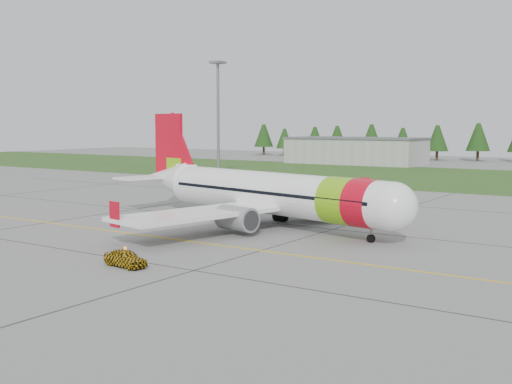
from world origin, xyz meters
The scene contains 8 objects.
ground centered at (0.00, 0.00, 0.00)m, with size 320.00×320.00×0.00m, color gray.
aircraft centered at (3.84, 18.45, 3.09)m, with size 34.99×32.81×10.72m.
follow_me_car centered at (5.43, -1.64, 1.73)m, with size 1.39×1.18×3.45m, color #DEA90C.
service_van centered at (-10.63, 51.33, 2.38)m, with size 1.66×1.57×4.76m, color silver.
grass_strip centered at (0.00, 82.00, 0.01)m, with size 320.00×50.00×0.03m, color #30561E.
taxi_guideline centered at (0.00, 8.00, 0.01)m, with size 120.00×0.25×0.02m, color gold.
hangar_west centered at (-30.00, 110.00, 3.00)m, with size 32.00×14.00×6.00m, color #A8A8A3.
floodlight_mast centered at (-32.00, 58.00, 10.00)m, with size 0.50×0.50×20.00m, color slate.
Camera 1 is at (36.40, -31.98, 9.58)m, focal length 45.00 mm.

